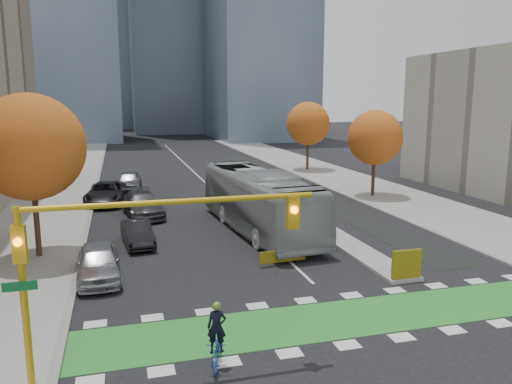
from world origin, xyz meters
TOP-DOWN VIEW (x-y plane):
  - ground at (0.00, 0.00)m, footprint 300.00×300.00m
  - sidewalk_west at (-13.50, 20.00)m, footprint 7.00×120.00m
  - sidewalk_east at (13.50, 20.00)m, footprint 7.00×120.00m
  - curb_west at (-10.00, 20.00)m, footprint 0.30×120.00m
  - curb_east at (10.00, 20.00)m, footprint 0.30×120.00m
  - bike_crossing at (0.00, 1.50)m, footprint 20.00×3.00m
  - centre_line at (0.00, 40.00)m, footprint 0.15×70.00m
  - bike_lane_paint at (7.50, 30.00)m, footprint 2.50×50.00m
  - median_island at (4.00, 9.00)m, footprint 1.60×10.00m
  - hazard_board at (4.00, 4.20)m, footprint 1.40×0.12m
  - tree_west at (-12.00, 12.00)m, footprint 5.20×5.20m
  - tree_east_near at (12.00, 22.00)m, footprint 4.40×4.40m
  - tree_east_far at (12.50, 38.00)m, footprint 4.80×4.80m
  - traffic_signal_west at (-7.93, -0.51)m, footprint 8.53×0.56m
  - cyclist at (-5.34, -0.50)m, footprint 1.06×1.86m
  - bus at (0.10, 14.22)m, footprint 4.35×13.64m
  - parked_car_a at (-9.00, 8.08)m, footprint 2.04×4.68m
  - parked_car_b at (-7.12, 13.08)m, footprint 1.83×4.18m
  - parked_car_c at (-6.50, 20.07)m, footprint 2.99×5.88m
  - parked_car_d at (-9.00, 25.07)m, footprint 3.35×6.18m
  - parked_car_e at (-7.17, 30.22)m, footprint 2.58×5.25m

SIDE VIEW (x-z plane):
  - ground at x=0.00m, z-range 0.00..0.00m
  - centre_line at x=0.00m, z-range 0.00..0.01m
  - bike_lane_paint at x=7.50m, z-range 0.00..0.01m
  - bike_crossing at x=0.00m, z-range 0.00..0.01m
  - sidewalk_west at x=-13.50m, z-range 0.00..0.15m
  - sidewalk_east at x=13.50m, z-range 0.00..0.15m
  - curb_west at x=-10.00m, z-range -0.01..0.15m
  - curb_east at x=10.00m, z-range -0.01..0.15m
  - median_island at x=4.00m, z-range 0.00..0.16m
  - parked_car_b at x=-7.12m, z-range 0.00..1.34m
  - cyclist at x=-5.34m, z-range -0.34..1.69m
  - parked_car_a at x=-9.00m, z-range 0.00..1.57m
  - hazard_board at x=4.00m, z-range 0.15..1.45m
  - parked_car_c at x=-6.50m, z-range 0.00..1.63m
  - parked_car_d at x=-9.00m, z-range 0.00..1.65m
  - parked_car_e at x=-7.17m, z-range 0.00..1.72m
  - bus at x=0.10m, z-range 0.00..3.74m
  - traffic_signal_west at x=-7.93m, z-range 1.43..6.63m
  - tree_east_near at x=12.00m, z-range 1.33..8.40m
  - tree_east_far at x=12.50m, z-range 1.42..9.07m
  - tree_west at x=-12.00m, z-range 1.50..9.73m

